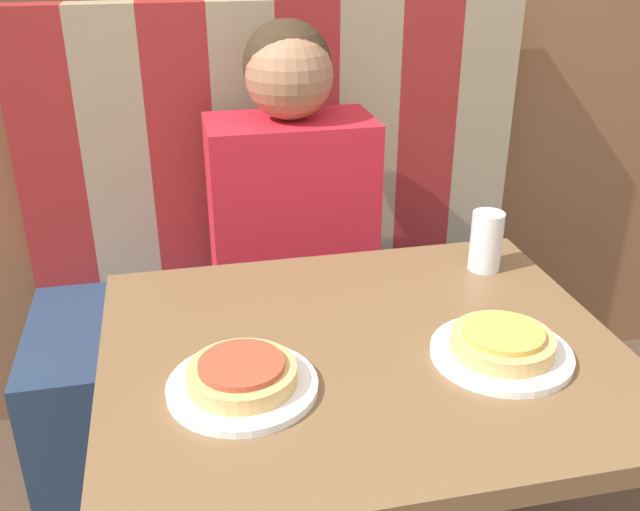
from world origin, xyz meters
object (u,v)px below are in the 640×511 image
at_px(plate_left, 243,386).
at_px(pizza_right, 503,341).
at_px(pizza_left, 242,373).
at_px(drinking_cup, 486,241).
at_px(plate_right, 501,353).
at_px(person, 291,174).

height_order(plate_left, pizza_right, pizza_right).
bearing_deg(pizza_left, pizza_right, 0.00).
xyz_separation_m(plate_left, drinking_cup, (0.49, 0.29, 0.05)).
distance_m(pizza_left, drinking_cup, 0.57).
relative_size(pizza_left, drinking_cup, 1.37).
bearing_deg(pizza_left, plate_left, 180.00).
xyz_separation_m(plate_left, plate_right, (0.39, 0.00, 0.00)).
relative_size(plate_right, pizza_left, 1.38).
distance_m(plate_right, pizza_left, 0.39).
relative_size(person, pizza_left, 4.28).
distance_m(person, pizza_right, 0.74).
bearing_deg(pizza_right, plate_left, 180.00).
distance_m(plate_left, pizza_left, 0.02).
height_order(person, drinking_cup, person).
xyz_separation_m(plate_left, pizza_left, (0.00, 0.00, 0.02)).
bearing_deg(person, pizza_left, -105.48).
xyz_separation_m(person, pizza_right, (0.20, -0.71, -0.04)).
relative_size(plate_left, plate_right, 1.00).
height_order(person, pizza_right, person).
bearing_deg(pizza_right, plate_right, 0.00).
bearing_deg(pizza_right, person, 105.48).
height_order(plate_left, drinking_cup, drinking_cup).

